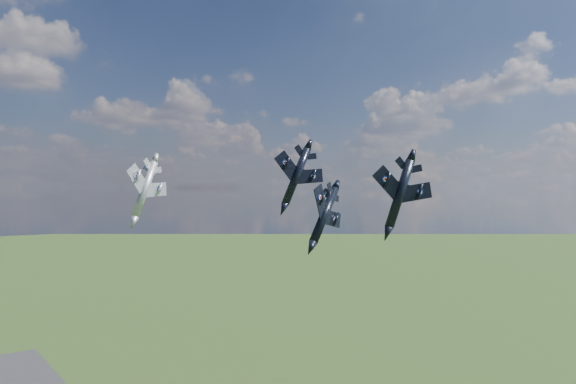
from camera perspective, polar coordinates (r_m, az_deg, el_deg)
jet_lead_navy at (r=83.22m, az=3.71°, el=-2.35°), size 13.44×16.00×8.34m
jet_right_navy at (r=81.27m, az=11.30°, el=-0.15°), size 15.01×16.75×5.86m
jet_high_navy at (r=111.31m, az=0.86°, el=1.63°), size 15.89×18.96×7.80m
jet_left_silver at (r=92.70m, az=-14.35°, el=0.28°), size 13.90×15.92×6.47m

